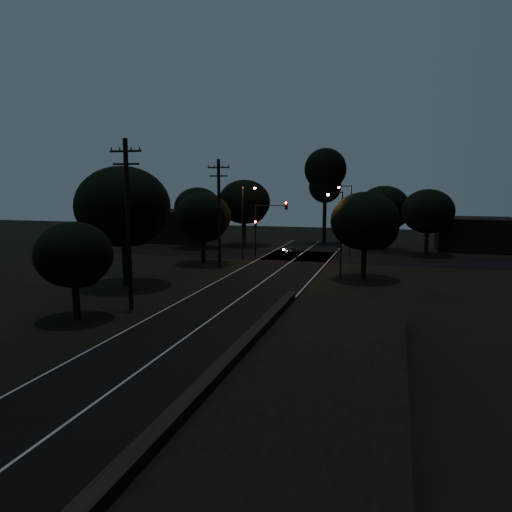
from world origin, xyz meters
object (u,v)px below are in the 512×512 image
Objects in this scene: tall_pine at (325,175)px; signal_right at (338,234)px; signal_mast at (270,219)px; streetlight_a at (244,217)px; utility_pole_far at (219,212)px; utility_pole_mid at (128,222)px; car at (291,251)px; streetlight_c at (339,228)px; signal_left at (255,232)px; streetlight_b at (349,215)px.

tall_pine is 16.75m from signal_right.
streetlight_a reaches higher than signal_mast.
utility_pole_far is 2.56× the size of signal_right.
utility_pole_mid is 1.05× the size of utility_pole_far.
utility_pole_far is at bearing 40.65° from car.
car is at bearing 39.20° from streetlight_a.
streetlight_a is (-6.31, -17.00, -4.70)m from tall_pine.
tall_pine reaches higher than utility_pole_far.
tall_pine is at bearing 100.93° from streetlight_c.
streetlight_a is (-0.71, -1.99, 1.80)m from signal_left.
streetlight_a is at bearing 88.27° from utility_pole_mid.
utility_pole_mid is at bearing -99.93° from tall_pine.
utility_pole_mid is at bearing -93.21° from signal_left.
utility_pole_far is at bearing -133.30° from streetlight_b.
utility_pole_far is at bearing 90.00° from utility_pole_mid.
tall_pine is 18.73m from streetlight_a.
utility_pole_far is 1.31× the size of streetlight_a.
utility_pole_mid reaches higher than car.
signal_mast is 0.78× the size of streetlight_a.
signal_mast is (3.09, 24.99, -1.40)m from utility_pole_mid.
utility_pole_far is at bearing -99.94° from signal_left.
car is (2.02, 1.60, -3.81)m from signal_mast.
car is at bearing 23.48° from signal_left.
utility_pole_mid reaches higher than streetlight_b.
signal_mast is 0.78× the size of streetlight_b.
streetlight_a is (-9.91, -1.99, 1.80)m from signal_right.
signal_mast reaches higher than signal_right.
utility_pole_mid is 1.47× the size of streetlight_c.
streetlight_b is 1.07× the size of streetlight_c.
utility_pole_far reaches higher than signal_left.
utility_pole_far is 11.94m from car.
utility_pole_mid is at bearing -112.99° from signal_right.
utility_pole_mid is at bearing 57.79° from car.
utility_pole_mid reaches higher than streetlight_a.
streetlight_b is at bearing 179.83° from car.
streetlight_b is at bearing -68.62° from tall_pine.
signal_right is at bearing 0.00° from signal_left.
car is at bearing 38.51° from signal_mast.
tall_pine reaches higher than utility_pole_mid.
streetlight_c is at bearing 51.74° from utility_pole_mid.
signal_left is 4.65m from car.
signal_right is at bearing -100.00° from streetlight_b.
tall_pine is at bearing 103.49° from signal_right.
utility_pole_far reaches higher than streetlight_b.
streetlight_c is (11.83, 15.00, -1.39)m from utility_pole_mid.
streetlight_c is (0.52, -14.00, -0.29)m from streetlight_b.
streetlight_a is at bearing 144.31° from streetlight_c.
tall_pine is 3.16× the size of signal_right.
tall_pine reaches higher than signal_mast.
streetlight_b reaches higher than signal_left.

